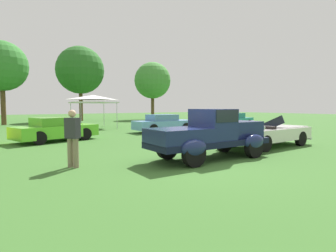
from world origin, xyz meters
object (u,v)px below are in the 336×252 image
(neighbor_convertible, at_px, (269,133))
(canopy_tent_left_field, at_px, (93,99))
(show_car_skyblue, at_px, (164,123))
(feature_pickup_truck, at_px, (211,133))
(spectator_between_cars, at_px, (73,136))
(show_car_lime, at_px, (56,129))
(show_car_teal, at_px, (233,120))

(neighbor_convertible, distance_m, canopy_tent_left_field, 14.83)
(canopy_tent_left_field, bearing_deg, show_car_skyblue, -63.79)
(feature_pickup_truck, xyz_separation_m, canopy_tent_left_field, (1.02, 15.04, 1.56))
(show_car_skyblue, height_order, spectator_between_cars, spectator_between_cars)
(show_car_skyblue, bearing_deg, feature_pickup_truck, -113.78)
(show_car_lime, bearing_deg, show_car_skyblue, 8.17)
(canopy_tent_left_field, bearing_deg, spectator_between_cars, -110.97)
(show_car_lime, distance_m, show_car_skyblue, 7.43)
(show_car_lime, relative_size, spectator_between_cars, 2.59)
(show_car_lime, relative_size, canopy_tent_left_field, 1.37)
(show_car_skyblue, bearing_deg, show_car_lime, -171.83)
(show_car_teal, distance_m, spectator_between_cars, 17.27)
(show_car_skyblue, xyz_separation_m, spectator_between_cars, (-8.25, -7.78, 0.31))
(feature_pickup_truck, bearing_deg, canopy_tent_left_field, 86.13)
(feature_pickup_truck, relative_size, show_car_skyblue, 1.05)
(show_car_skyblue, bearing_deg, neighbor_convertible, -88.64)
(show_car_teal, bearing_deg, spectator_between_cars, -152.75)
(show_car_skyblue, distance_m, canopy_tent_left_field, 6.95)
(show_car_lime, bearing_deg, neighbor_convertible, -44.06)
(neighbor_convertible, xyz_separation_m, canopy_tent_left_field, (-3.16, 14.38, 1.84))
(show_car_lime, bearing_deg, canopy_tent_left_field, 58.15)
(spectator_between_cars, bearing_deg, neighbor_convertible, -3.92)
(feature_pickup_truck, relative_size, neighbor_convertible, 1.00)
(show_car_teal, relative_size, spectator_between_cars, 2.83)
(show_car_skyblue, height_order, canopy_tent_left_field, canopy_tent_left_field)
(show_car_lime, height_order, show_car_teal, same)
(neighbor_convertible, xyz_separation_m, spectator_between_cars, (-8.45, 0.58, 0.33))
(feature_pickup_truck, height_order, show_car_teal, feature_pickup_truck)
(feature_pickup_truck, relative_size, spectator_between_cars, 2.70)
(neighbor_convertible, xyz_separation_m, show_car_lime, (-7.55, 7.31, 0.02))
(show_car_teal, distance_m, canopy_tent_left_field, 11.80)
(show_car_skyblue, relative_size, spectator_between_cars, 2.57)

